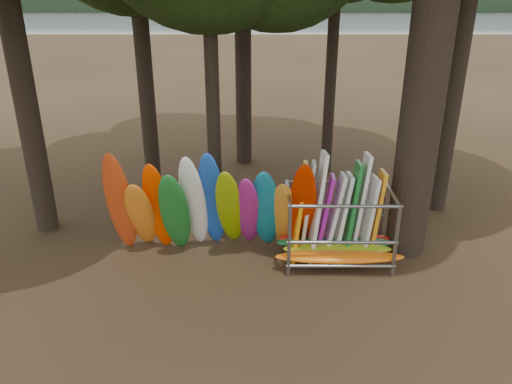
{
  "coord_description": "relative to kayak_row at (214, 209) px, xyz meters",
  "views": [
    {
      "loc": [
        0.14,
        -10.91,
        6.65
      ],
      "look_at": [
        0.09,
        1.5,
        1.4
      ],
      "focal_mm": 35.0,
      "sensor_mm": 36.0,
      "label": 1
    }
  ],
  "objects": [
    {
      "name": "ground",
      "position": [
        0.97,
        -0.56,
        -1.33
      ],
      "size": [
        120.0,
        120.0,
        0.0
      ],
      "primitive_type": "plane",
      "color": "#47331E",
      "rests_on": "ground"
    },
    {
      "name": "storage_rack",
      "position": [
        3.12,
        -0.28,
        -0.41
      ],
      "size": [
        3.2,
        1.55,
        2.9
      ],
      "color": "gray",
      "rests_on": "ground"
    },
    {
      "name": "far_shore",
      "position": [
        0.97,
        109.44,
        0.67
      ],
      "size": [
        160.0,
        4.0,
        4.0
      ],
      "primitive_type": "cube",
      "color": "black",
      "rests_on": "ground"
    },
    {
      "name": "lake",
      "position": [
        0.97,
        59.44,
        -1.33
      ],
      "size": [
        160.0,
        160.0,
        0.0
      ],
      "primitive_type": "plane",
      "color": "gray",
      "rests_on": "ground"
    },
    {
      "name": "kayak_row",
      "position": [
        0.0,
        0.0,
        0.0
      ],
      "size": [
        5.34,
        2.01,
        3.17
      ],
      "color": "#BE3913",
      "rests_on": "ground"
    }
  ]
}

